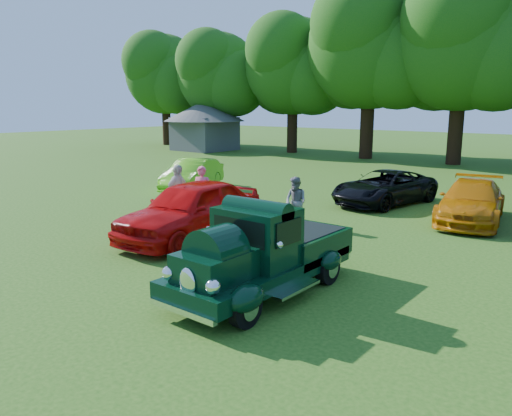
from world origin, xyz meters
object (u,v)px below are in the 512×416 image
Objects in this scene: hero_pickup at (263,255)px; back_car_orange at (471,201)px; spectator_white at (178,193)px; spectator_pink at (202,193)px; back_car_black at (384,187)px; red_convertible at (191,210)px; back_car_lime at (193,175)px; spectator_grey at (296,202)px; gazebo at (204,120)px.

hero_pickup is 0.99× the size of back_car_orange.
spectator_white is (-7.22, -5.58, 0.24)m from back_car_orange.
spectator_pink is at bearing 145.16° from hero_pickup.
back_car_black is 3.43m from back_car_orange.
spectator_pink is 0.97× the size of spectator_white.
red_convertible reaches higher than back_car_lime.
hero_pickup is 1.10× the size of back_car_lime.
back_car_lime is 7.64m from spectator_grey.
spectator_white is at bearing -143.93° from spectator_grey.
gazebo is (-17.33, 17.74, 1.55)m from spectator_pink.
back_car_black is 1.01× the size of back_car_orange.
spectator_pink is 0.27× the size of gazebo.
spectator_white reaches higher than back_car_orange.
back_car_black is (2.01, 7.77, -0.18)m from red_convertible.
spectator_grey reaches higher than back_car_black.
spectator_pink is at bearing -45.68° from gazebo.
back_car_lime is 0.62× the size of gazebo.
red_convertible is 3.21m from spectator_grey.
red_convertible is at bearing -93.58° from back_car_black.
spectator_pink is 24.85m from gazebo.
back_car_lime is 8.02m from back_car_black.
spectator_pink is (-3.41, -5.95, 0.24)m from back_car_black.
gazebo is at bearing 141.83° from back_car_orange.
spectator_white is at bearing -71.01° from back_car_lime.
back_car_lime is at bearing 142.23° from hero_pickup.
hero_pickup reaches higher than back_car_orange.
hero_pickup is 6.50m from spectator_pink.
gazebo reaches higher than spectator_pink.
hero_pickup is at bearing -62.95° from spectator_pink.
back_car_orange is 0.68× the size of gazebo.
red_convertible reaches higher than back_car_black.
spectator_grey is 26.23m from gazebo.
red_convertible is 1.07× the size of back_car_orange.
spectator_pink is (-1.39, 1.82, 0.05)m from red_convertible.
back_car_black is at bearing -6.48° from back_car_lime.
back_car_black is (-1.93, 9.66, -0.12)m from hero_pickup.
back_car_lime is at bearing 33.17° from spectator_white.
back_car_lime is at bearing 110.80° from spectator_pink.
hero_pickup is 4.37m from red_convertible.
back_car_lime is 11.09m from back_car_orange.
back_car_orange is 2.58× the size of spectator_pink.
spectator_white reaches higher than hero_pickup.
back_car_orange is at bearing 46.73° from red_convertible.
red_convertible is 2.66× the size of spectator_white.
back_car_lime is at bearing 176.25° from back_car_orange.
hero_pickup is at bearing -43.44° from gazebo.
back_car_black is 2.95× the size of spectator_grey.
back_car_orange is 9.13m from spectator_white.
back_car_orange is at bearing 81.08° from hero_pickup.
spectator_pink is 3.02m from spectator_grey.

